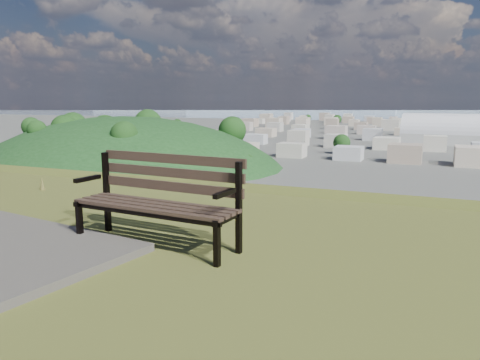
% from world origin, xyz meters
% --- Properties ---
extents(park_bench, '(1.62, 0.64, 0.83)m').
position_xyz_m(park_bench, '(-0.85, 1.45, 25.47)').
color(park_bench, '#3D2E23').
rests_on(park_bench, hilltop_mesa).
extents(grass_tufts, '(12.49, 7.38, 0.28)m').
position_xyz_m(grass_tufts, '(0.32, -0.20, 25.12)').
color(grass_tufts, brown).
rests_on(grass_tufts, hilltop_mesa).
extents(arena, '(55.72, 26.66, 22.90)m').
position_xyz_m(arena, '(9.15, 292.75, 5.40)').
color(arena, beige).
rests_on(arena, ground).
extents(green_wooded_hill, '(148.63, 118.90, 74.31)m').
position_xyz_m(green_wooded_hill, '(-113.98, 152.45, 0.11)').
color(green_wooded_hill, '#163B16').
rests_on(green_wooded_hill, ground).
extents(city_blocks, '(395.00, 361.00, 7.00)m').
position_xyz_m(city_blocks, '(0.00, 394.44, 3.50)').
color(city_blocks, beige).
rests_on(city_blocks, ground).
extents(city_trees, '(406.52, 387.20, 9.98)m').
position_xyz_m(city_trees, '(-26.39, 319.00, 4.83)').
color(city_trees, black).
rests_on(city_trees, ground).
extents(bay_water, '(2400.00, 700.00, 0.12)m').
position_xyz_m(bay_water, '(0.00, 900.00, 0.00)').
color(bay_water, '#8BA0B1').
rests_on(bay_water, ground).
extents(far_hills, '(2050.00, 340.00, 60.00)m').
position_xyz_m(far_hills, '(-60.92, 1402.93, 25.47)').
color(far_hills, '#93A5B6').
rests_on(far_hills, ground).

